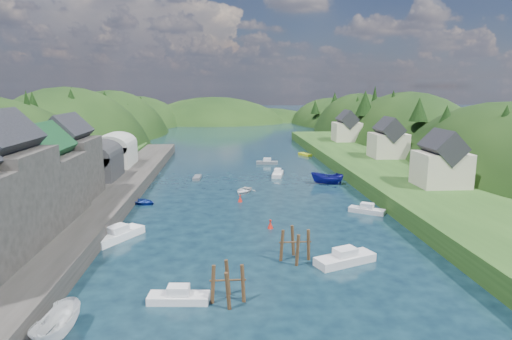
{
  "coord_description": "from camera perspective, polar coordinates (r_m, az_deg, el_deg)",
  "views": [
    {
      "loc": [
        -4.86,
        -37.76,
        16.94
      ],
      "look_at": [
        0.0,
        28.0,
        4.0
      ],
      "focal_mm": 30.0,
      "sensor_mm": 36.0,
      "label": 1
    }
  ],
  "objects": [
    {
      "name": "terrace_left_grass",
      "position": [
        65.31,
        -27.74,
        -4.1
      ],
      "size": [
        12.0,
        110.0,
        2.5
      ],
      "primitive_type": "cube",
      "color": "#234719",
      "rests_on": "ground"
    },
    {
      "name": "channel_buoy_far",
      "position": [
        63.87,
        -2.13,
        -3.84
      ],
      "size": [
        0.7,
        0.7,
        1.1
      ],
      "color": "#B1180E",
      "rests_on": "ground"
    },
    {
      "name": "quayside_buildings",
      "position": [
        49.93,
        -29.18,
        -1.71
      ],
      "size": [
        8.0,
        35.84,
        12.9
      ],
      "color": "#2D2B28",
      "rests_on": "quay_left"
    },
    {
      "name": "hillside_right",
      "position": [
        125.67,
        19.24,
        -0.7
      ],
      "size": [
        36.0,
        245.56,
        48.0
      ],
      "color": "black",
      "rests_on": "ground"
    },
    {
      "name": "hill_trees",
      "position": [
        103.51,
        -1.58,
        7.88
      ],
      "size": [
        89.76,
        146.59,
        12.14
      ],
      "color": "black",
      "rests_on": "ground"
    },
    {
      "name": "quay_left",
      "position": [
        62.9,
        -21.85,
        -4.4
      ],
      "size": [
        12.0,
        110.0,
        2.0
      ],
      "primitive_type": "cube",
      "color": "#2D2B28",
      "rests_on": "ground"
    },
    {
      "name": "right_bank_cottages",
      "position": [
        92.82,
        16.58,
        3.78
      ],
      "size": [
        9.0,
        59.24,
        8.41
      ],
      "color": "beige",
      "rests_on": "terrace_right"
    },
    {
      "name": "boat_sheds",
      "position": [
        80.47,
        -19.42,
        2.13
      ],
      "size": [
        7.0,
        21.0,
        7.5
      ],
      "color": "#2D2D30",
      "rests_on": "quay_left"
    },
    {
      "name": "piling_cluster_far",
      "position": [
        42.92,
        5.23,
        -10.28
      ],
      "size": [
        3.2,
        2.99,
        3.79
      ],
      "color": "#382314",
      "rests_on": "ground"
    },
    {
      "name": "terrace_right",
      "position": [
        84.77,
        16.48,
        -0.06
      ],
      "size": [
        16.0,
        120.0,
        2.4
      ],
      "primitive_type": "cube",
      "color": "#234719",
      "rests_on": "ground"
    },
    {
      "name": "ground",
      "position": [
        89.51,
        -1.04,
        0.19
      ],
      "size": [
        600.0,
        600.0,
        0.0
      ],
      "primitive_type": "plane",
      "color": "black",
      "rests_on": "ground"
    },
    {
      "name": "channel_buoy_near",
      "position": [
        52.26,
        1.93,
        -7.26
      ],
      "size": [
        0.7,
        0.7,
        1.1
      ],
      "color": "#B1180E",
      "rests_on": "ground"
    },
    {
      "name": "far_hills",
      "position": [
        213.66,
        -2.57,
        3.63
      ],
      "size": [
        103.0,
        68.0,
        44.0
      ],
      "color": "black",
      "rests_on": "ground"
    },
    {
      "name": "moored_boats",
      "position": [
        55.27,
        -0.2,
        -6.07
      ],
      "size": [
        36.45,
        87.98,
        2.2
      ],
      "color": "white",
      "rests_on": "ground"
    },
    {
      "name": "hillside_left",
      "position": [
        122.27,
        -23.3,
        -1.6
      ],
      "size": [
        44.0,
        245.56,
        52.0
      ],
      "color": "black",
      "rests_on": "ground"
    },
    {
      "name": "piling_cluster_near",
      "position": [
        35.22,
        -3.75,
        -15.31
      ],
      "size": [
        2.89,
        2.72,
        3.72
      ],
      "color": "#382314",
      "rests_on": "ground"
    }
  ]
}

